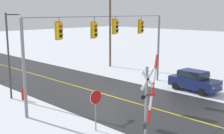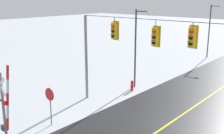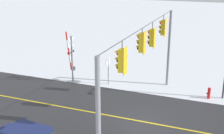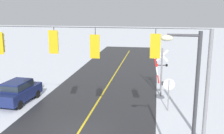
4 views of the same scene
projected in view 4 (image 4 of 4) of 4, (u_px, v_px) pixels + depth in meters
The scene contains 5 objects.
signal_span at pixel (75, 60), 14.77m from camera, with size 14.20×0.47×6.22m.
stop_sign at pixel (169, 88), 18.99m from camera, with size 0.80×0.09×2.35m.
railroad_crossing at pixel (161, 69), 21.95m from camera, with size 1.34×0.31×4.51m.
parked_car_navy at pixel (18, 91), 20.75m from camera, with size 2.09×4.31×1.74m.
streetlamp_near at pixel (189, 104), 9.67m from camera, with size 1.39×0.28×6.50m.
Camera 4 is at (-4.36, 13.94, 7.36)m, focal length 43.60 mm.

